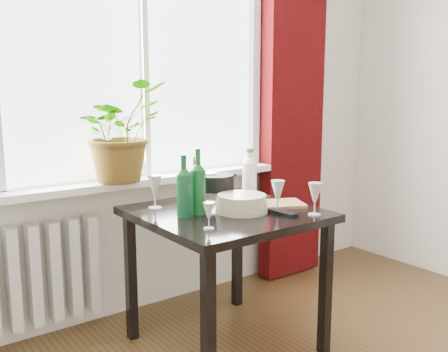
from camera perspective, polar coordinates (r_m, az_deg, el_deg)
window at (r=3.01m, az=-9.35°, el=14.52°), size 1.72×0.08×1.62m
windowsill at (r=2.98m, az=-8.32°, el=-0.37°), size 1.72×0.20×0.04m
curtain at (r=3.58m, az=7.87°, el=8.92°), size 0.50×0.12×2.56m
radiator at (r=2.86m, az=-21.93°, el=-10.69°), size 0.80×0.10×0.55m
table at (r=2.58m, az=0.17°, el=-5.93°), size 0.85×0.85×0.74m
potted_plant at (r=2.81m, az=-11.86°, el=5.03°), size 0.61×0.57×0.56m
wine_bottle_left at (r=2.40m, az=-4.60°, el=-1.10°), size 0.09×0.09×0.31m
wine_bottle_right at (r=2.45m, az=-3.00°, el=-0.57°), size 0.08×0.08×0.33m
bottle_amber at (r=2.70m, az=-3.29°, el=-0.38°), size 0.07×0.07×0.26m
cleaning_bottle at (r=2.83m, az=2.94°, el=0.37°), size 0.10×0.10×0.29m
wineglass_front_right at (r=2.50m, az=6.15°, el=-2.32°), size 0.09×0.09×0.17m
wineglass_far_right at (r=2.48m, az=10.35°, el=-2.55°), size 0.09×0.09×0.17m
wineglass_back_center at (r=2.70m, az=-1.57°, el=-1.32°), size 0.09×0.09×0.17m
wineglass_back_left at (r=2.60m, az=-7.91°, el=-1.75°), size 0.09×0.09×0.18m
wineglass_front_left at (r=2.21m, az=-1.75°, el=-4.55°), size 0.07×0.07×0.12m
plate_stack at (r=2.52m, az=2.02°, el=-3.15°), size 0.29×0.29×0.09m
fondue_pot at (r=2.68m, az=-1.08°, el=-1.52°), size 0.30×0.29×0.16m
tv_remote at (r=2.48m, az=6.59°, el=-4.18°), size 0.06×0.18×0.02m
cutting_board at (r=2.67m, az=5.80°, el=-3.23°), size 0.36×0.30×0.02m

